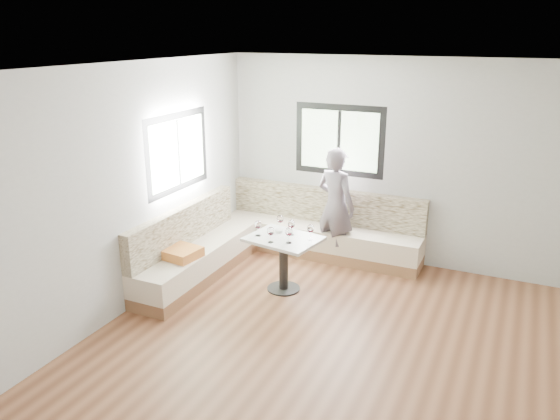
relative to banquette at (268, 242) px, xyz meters
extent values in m
cube|color=brown|center=(1.59, -1.63, -0.33)|extent=(5.00, 5.00, 0.01)
cube|color=white|center=(1.59, -1.63, 2.47)|extent=(5.00, 5.00, 0.01)
cube|color=#B7B7B2|center=(1.59, 0.87, 1.07)|extent=(5.00, 0.01, 2.80)
cube|color=#B7B7B2|center=(1.59, -4.13, 1.07)|extent=(5.00, 0.01, 2.80)
cube|color=#B7B7B2|center=(-0.91, -1.63, 1.07)|extent=(0.01, 5.00, 2.80)
cube|color=black|center=(0.69, 0.86, 1.32)|extent=(1.30, 0.02, 1.00)
cube|color=black|center=(-0.90, -0.73, 1.32)|extent=(0.02, 1.30, 1.00)
cube|color=brown|center=(0.54, 0.60, -0.25)|extent=(2.90, 0.55, 0.16)
cube|color=beige|center=(0.54, 0.60, -0.03)|extent=(2.90, 0.55, 0.29)
cube|color=beige|center=(0.54, 0.80, 0.37)|extent=(2.90, 0.14, 0.50)
cube|color=brown|center=(-0.64, -0.80, -0.25)|extent=(0.55, 2.25, 0.16)
cube|color=beige|center=(-0.64, -0.80, -0.03)|extent=(0.55, 2.25, 0.29)
cube|color=beige|center=(-0.84, -0.80, 0.37)|extent=(0.14, 2.25, 0.50)
cube|color=#C17F37|center=(-0.59, -1.19, 0.18)|extent=(0.45, 0.45, 0.12)
cylinder|color=black|center=(0.52, -0.63, -0.32)|extent=(0.41, 0.41, 0.02)
cylinder|color=black|center=(0.52, -0.63, 0.00)|extent=(0.11, 0.11, 0.66)
cube|color=silver|center=(0.52, -0.63, 0.35)|extent=(0.95, 0.79, 0.04)
imported|color=#5C515A|center=(0.80, 0.49, 0.48)|extent=(0.69, 0.56, 1.63)
cylinder|color=white|center=(0.39, -0.48, 0.38)|extent=(0.10, 0.10, 0.04)
sphere|color=black|center=(0.40, -0.47, 0.40)|extent=(0.02, 0.02, 0.02)
sphere|color=black|center=(0.38, -0.48, 0.40)|extent=(0.02, 0.02, 0.02)
sphere|color=black|center=(0.39, -0.50, 0.40)|extent=(0.02, 0.02, 0.02)
cylinder|color=white|center=(0.21, -0.70, 0.37)|extent=(0.06, 0.06, 0.01)
cylinder|color=white|center=(0.21, -0.70, 0.41)|extent=(0.01, 0.01, 0.08)
ellipsoid|color=white|center=(0.21, -0.70, 0.51)|extent=(0.09, 0.09, 0.11)
cylinder|color=#3D0612|center=(0.21, -0.70, 0.48)|extent=(0.06, 0.06, 0.02)
cylinder|color=white|center=(0.45, -0.84, 0.37)|extent=(0.06, 0.06, 0.01)
cylinder|color=white|center=(0.45, -0.84, 0.41)|extent=(0.01, 0.01, 0.08)
ellipsoid|color=white|center=(0.45, -0.84, 0.51)|extent=(0.09, 0.09, 0.11)
cylinder|color=#3D0612|center=(0.45, -0.84, 0.48)|extent=(0.06, 0.06, 0.02)
cylinder|color=white|center=(0.65, -0.77, 0.37)|extent=(0.06, 0.06, 0.01)
cylinder|color=white|center=(0.65, -0.77, 0.41)|extent=(0.01, 0.01, 0.08)
ellipsoid|color=white|center=(0.65, -0.77, 0.51)|extent=(0.09, 0.09, 0.11)
cylinder|color=#3D0612|center=(0.65, -0.77, 0.48)|extent=(0.06, 0.06, 0.02)
cylinder|color=white|center=(0.57, -0.51, 0.37)|extent=(0.06, 0.06, 0.01)
cylinder|color=white|center=(0.57, -0.51, 0.41)|extent=(0.01, 0.01, 0.08)
ellipsoid|color=white|center=(0.57, -0.51, 0.51)|extent=(0.09, 0.09, 0.11)
cylinder|color=#3D0612|center=(0.57, -0.51, 0.48)|extent=(0.06, 0.06, 0.02)
cylinder|color=white|center=(0.85, -0.56, 0.37)|extent=(0.06, 0.06, 0.01)
cylinder|color=white|center=(0.85, -0.56, 0.41)|extent=(0.01, 0.01, 0.08)
ellipsoid|color=white|center=(0.85, -0.56, 0.51)|extent=(0.09, 0.09, 0.11)
cylinder|color=#3D0612|center=(0.85, -0.56, 0.48)|extent=(0.06, 0.06, 0.02)
cylinder|color=white|center=(0.37, -0.39, 0.37)|extent=(0.06, 0.06, 0.01)
cylinder|color=white|center=(0.37, -0.39, 0.41)|extent=(0.01, 0.01, 0.08)
ellipsoid|color=white|center=(0.37, -0.39, 0.51)|extent=(0.09, 0.09, 0.11)
cylinder|color=#3D0612|center=(0.37, -0.39, 0.48)|extent=(0.06, 0.06, 0.02)
camera|label=1|loc=(3.10, -6.30, 2.78)|focal=35.00mm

